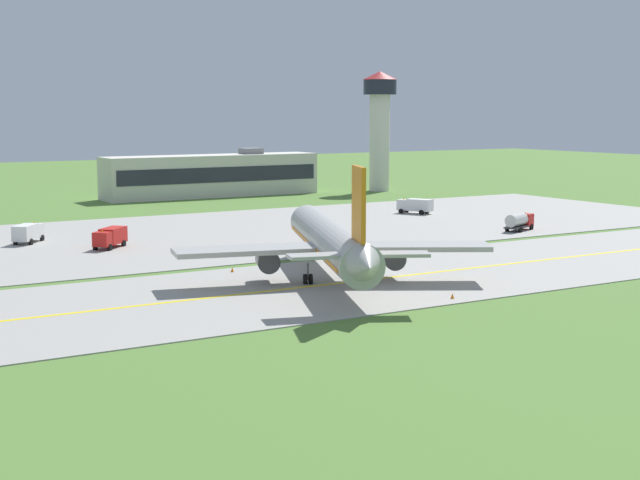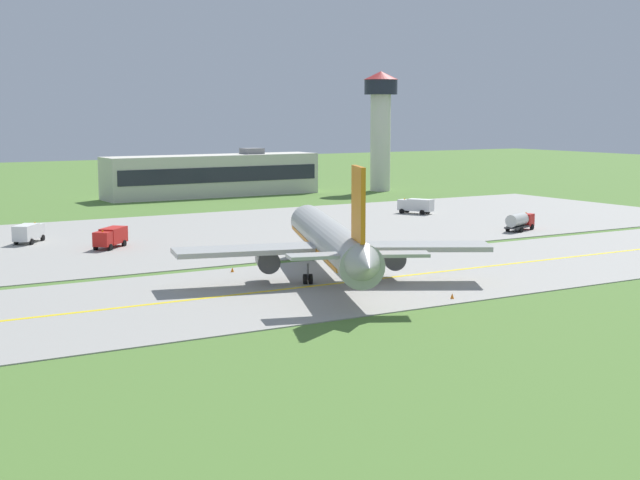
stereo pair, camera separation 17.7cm
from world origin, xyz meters
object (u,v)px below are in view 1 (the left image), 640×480
(service_truck_baggage, at_px, (28,232))
(service_truck_catering, at_px, (110,237))
(service_truck_fuel, at_px, (519,221))
(service_truck_pushback, at_px, (415,205))
(airplane_lead, at_px, (331,242))
(control_tower, at_px, (380,119))

(service_truck_baggage, height_order, service_truck_catering, same)
(service_truck_fuel, height_order, service_truck_pushback, service_truck_fuel)
(airplane_lead, distance_m, service_truck_baggage, 48.47)
(service_truck_catering, relative_size, control_tower, 0.22)
(service_truck_fuel, relative_size, service_truck_pushback, 1.01)
(control_tower, bearing_deg, service_truck_baggage, -153.38)
(airplane_lead, relative_size, service_truck_pushback, 6.04)
(airplane_lead, xyz_separation_m, control_tower, (67.47, 87.89, 11.55))
(service_truck_catering, bearing_deg, service_truck_pushback, 11.70)
(control_tower, bearing_deg, airplane_lead, -127.51)
(control_tower, bearing_deg, service_truck_pushback, -117.43)
(service_truck_catering, bearing_deg, service_truck_fuel, -14.10)
(service_truck_fuel, bearing_deg, control_tower, 71.64)
(service_truck_fuel, bearing_deg, service_truck_catering, 165.90)
(service_truck_baggage, bearing_deg, service_truck_catering, -52.13)
(service_truck_baggage, bearing_deg, service_truck_pushback, 1.68)
(service_truck_baggage, xyz_separation_m, service_truck_fuel, (64.52, -24.27, 0.00))
(airplane_lead, bearing_deg, service_truck_baggage, 113.85)
(service_truck_baggage, bearing_deg, control_tower, 26.62)
(service_truck_fuel, bearing_deg, service_truck_baggage, 159.39)
(service_truck_catering, bearing_deg, service_truck_baggage, 127.87)
(service_truck_pushback, bearing_deg, service_truck_fuel, -91.92)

